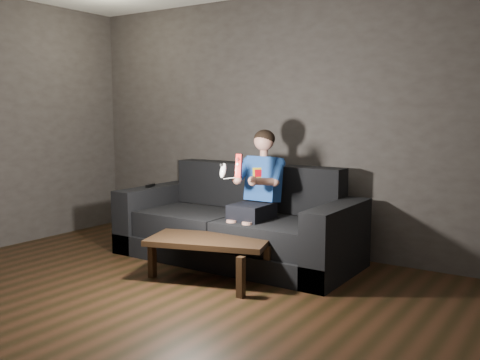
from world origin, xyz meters
The scene contains 8 objects.
floor centered at (0.00, 0.00, 0.00)m, with size 5.00×5.00×0.00m, color black.
back_wall centered at (0.00, 2.50, 1.35)m, with size 5.00×0.04×2.70m, color #37312F.
sofa centered at (-0.09, 1.86, 0.30)m, with size 2.42×1.04×0.93m.
child centered at (0.19, 1.79, 0.78)m, with size 0.48×0.59×1.19m.
wii_remote_red centered at (0.28, 1.34, 1.00)m, with size 0.07×0.09×0.21m.
nunchuk_white centered at (0.11, 1.34, 0.95)m, with size 0.08×0.10×0.14m.
wii_remote_black centered at (-1.17, 1.77, 0.67)m, with size 0.08×0.16×0.03m.
coffee_table centered at (0.10, 1.14, 0.33)m, with size 1.15×0.81×0.38m.
Camera 1 is at (2.84, -2.51, 1.46)m, focal length 40.00 mm.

